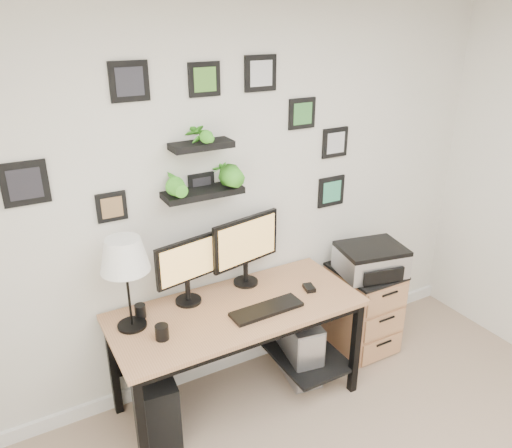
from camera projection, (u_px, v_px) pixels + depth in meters
room at (243, 356)px, 3.82m from camera, size 4.00×4.00×4.00m
desk at (240, 320)px, 3.26m from camera, size 1.60×0.70×0.75m
monitor_left at (187, 267)px, 3.12m from camera, size 0.43×0.20×0.44m
monitor_right at (246, 245)px, 3.33m from camera, size 0.52×0.20×0.49m
keyboard at (267, 309)px, 3.12m from camera, size 0.47×0.16×0.02m
mouse at (309, 288)px, 3.36m from camera, size 0.08×0.11×0.03m
table_lamp at (124, 257)px, 2.79m from camera, size 0.28×0.28×0.58m
mug at (162, 332)px, 2.84m from camera, size 0.08×0.08×0.09m
pen_cup at (140, 311)px, 3.05m from camera, size 0.07×0.07×0.09m
pc_tower_black at (156, 401)px, 3.12m from camera, size 0.25×0.48×0.46m
pc_tower_grey at (297, 345)px, 3.64m from camera, size 0.29×0.51×0.48m
file_cabinet at (363, 308)px, 3.92m from camera, size 0.43×0.53×0.67m
printer at (371, 260)px, 3.71m from camera, size 0.53×0.45×0.21m
wall_decor at (209, 156)px, 3.03m from camera, size 2.26×0.18×1.10m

